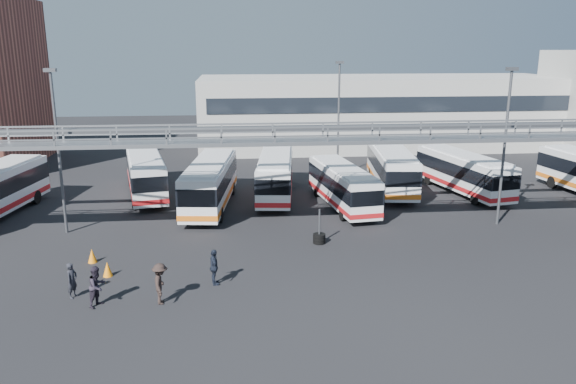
{
  "coord_description": "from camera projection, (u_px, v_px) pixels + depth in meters",
  "views": [
    {
      "loc": [
        -5.33,
        -27.02,
        11.49
      ],
      "look_at": [
        -2.08,
        6.0,
        2.82
      ],
      "focal_mm": 35.0,
      "sensor_mm": 36.0,
      "label": 1
    }
  ],
  "objects": [
    {
      "name": "ground",
      "position": [
        339.0,
        272.0,
        29.43
      ],
      "size": [
        140.0,
        140.0,
        0.0
      ],
      "primitive_type": "plane",
      "color": "black",
      "rests_on": "ground"
    },
    {
      "name": "gantry",
      "position": [
        323.0,
        148.0,
        33.69
      ],
      "size": [
        51.4,
        5.15,
        7.1
      ],
      "color": "gray",
      "rests_on": "ground"
    },
    {
      "name": "warehouse",
      "position": [
        380.0,
        111.0,
        66.15
      ],
      "size": [
        42.0,
        14.0,
        8.0
      ],
      "primitive_type": "cube",
      "color": "#9E9E99",
      "rests_on": "ground"
    },
    {
      "name": "light_pole_left",
      "position": [
        58.0,
        143.0,
        34.17
      ],
      "size": [
        0.7,
        0.35,
        10.21
      ],
      "color": "#4C4F54",
      "rests_on": "ground"
    },
    {
      "name": "light_pole_mid",
      "position": [
        505.0,
        139.0,
        35.86
      ],
      "size": [
        0.7,
        0.35,
        10.21
      ],
      "color": "#4C4F54",
      "rests_on": "ground"
    },
    {
      "name": "light_pole_back",
      "position": [
        339.0,
        113.0,
        49.55
      ],
      "size": [
        0.7,
        0.35,
        10.21
      ],
      "color": "#4C4F54",
      "rests_on": "ground"
    },
    {
      "name": "bus_2",
      "position": [
        145.0,
        172.0,
        44.1
      ],
      "size": [
        4.68,
        11.2,
        3.31
      ],
      "rotation": [
        0.0,
        0.0,
        0.2
      ],
      "color": "white",
      "rests_on": "ground"
    },
    {
      "name": "bus_3",
      "position": [
        210.0,
        182.0,
        40.72
      ],
      "size": [
        3.92,
        11.59,
        3.45
      ],
      "rotation": [
        0.0,
        0.0,
        -0.12
      ],
      "color": "white",
      "rests_on": "ground"
    },
    {
      "name": "bus_4",
      "position": [
        276.0,
        174.0,
        43.59
      ],
      "size": [
        3.73,
        11.04,
        3.29
      ],
      "rotation": [
        0.0,
        0.0,
        -0.12
      ],
      "color": "white",
      "rests_on": "ground"
    },
    {
      "name": "bus_5",
      "position": [
        343.0,
        185.0,
        40.83
      ],
      "size": [
        3.64,
        10.29,
        3.06
      ],
      "rotation": [
        0.0,
        0.0,
        0.13
      ],
      "color": "white",
      "rests_on": "ground"
    },
    {
      "name": "bus_6",
      "position": [
        391.0,
        167.0,
        45.74
      ],
      "size": [
        3.94,
        11.57,
        3.45
      ],
      "rotation": [
        0.0,
        0.0,
        -0.12
      ],
      "color": "white",
      "rests_on": "ground"
    },
    {
      "name": "bus_7",
      "position": [
        463.0,
        172.0,
        44.69
      ],
      "size": [
        4.44,
        10.8,
        3.2
      ],
      "rotation": [
        0.0,
        0.0,
        0.2
      ],
      "color": "white",
      "rests_on": "ground"
    },
    {
      "name": "pedestrian_a",
      "position": [
        72.0,
        280.0,
        26.23
      ],
      "size": [
        0.61,
        0.73,
        1.71
      ],
      "primitive_type": "imported",
      "rotation": [
        0.0,
        0.0,
        1.2
      ],
      "color": "black",
      "rests_on": "ground"
    },
    {
      "name": "pedestrian_b",
      "position": [
        97.0,
        286.0,
        25.36
      ],
      "size": [
        1.09,
        1.17,
        1.91
      ],
      "primitive_type": "imported",
      "rotation": [
        0.0,
        0.0,
        1.05
      ],
      "color": "#26202C",
      "rests_on": "ground"
    },
    {
      "name": "pedestrian_c",
      "position": [
        160.0,
        284.0,
        25.59
      ],
      "size": [
        0.77,
        1.28,
        1.94
      ],
      "primitive_type": "imported",
      "rotation": [
        0.0,
        0.0,
        1.61
      ],
      "color": "black",
      "rests_on": "ground"
    },
    {
      "name": "pedestrian_d",
      "position": [
        214.0,
        267.0,
        27.62
      ],
      "size": [
        0.62,
        1.13,
        1.83
      ],
      "primitive_type": "imported",
      "rotation": [
        0.0,
        0.0,
        1.74
      ],
      "color": "black",
      "rests_on": "ground"
    },
    {
      "name": "cone_left",
      "position": [
        107.0,
        269.0,
        28.77
      ],
      "size": [
        0.59,
        0.59,
        0.78
      ],
      "primitive_type": "cone",
      "rotation": [
        0.0,
        0.0,
        0.23
      ],
      "color": "orange",
      "rests_on": "ground"
    },
    {
      "name": "cone_right",
      "position": [
        92.0,
        256.0,
        30.6
      ],
      "size": [
        0.5,
        0.5,
        0.78
      ],
      "primitive_type": "cone",
      "rotation": [
        0.0,
        0.0,
        -0.03
      ],
      "color": "orange",
      "rests_on": "ground"
    },
    {
      "name": "tire_stack",
      "position": [
        319.0,
        238.0,
        33.57
      ],
      "size": [
        0.75,
        0.75,
        2.14
      ],
      "color": "black",
      "rests_on": "ground"
    }
  ]
}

